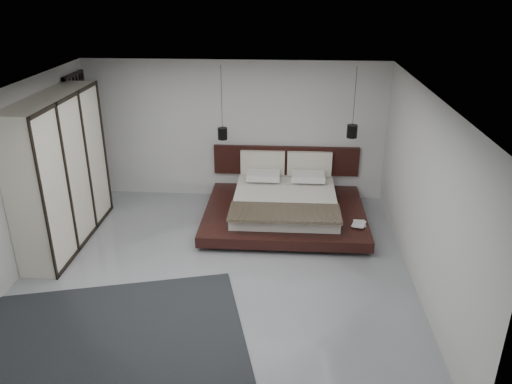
# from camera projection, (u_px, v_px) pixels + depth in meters

# --- Properties ---
(floor) EXTENTS (6.00, 6.00, 0.00)m
(floor) POSITION_uv_depth(u_px,v_px,m) (217.00, 271.00, 7.82)
(floor) COLOR #93969B
(floor) RESTS_ON ground
(ceiling) EXTENTS (6.00, 6.00, 0.00)m
(ceiling) POSITION_uv_depth(u_px,v_px,m) (211.00, 93.00, 6.71)
(ceiling) COLOR white
(ceiling) RESTS_ON wall_back
(wall_back) EXTENTS (6.00, 0.00, 6.00)m
(wall_back) POSITION_uv_depth(u_px,v_px,m) (235.00, 131.00, 10.01)
(wall_back) COLOR silver
(wall_back) RESTS_ON floor
(wall_front) EXTENTS (6.00, 0.00, 6.00)m
(wall_front) POSITION_uv_depth(u_px,v_px,m) (167.00, 317.00, 4.51)
(wall_front) COLOR silver
(wall_front) RESTS_ON floor
(wall_left) EXTENTS (0.00, 6.00, 6.00)m
(wall_left) POSITION_uv_depth(u_px,v_px,m) (15.00, 184.00, 7.44)
(wall_left) COLOR silver
(wall_left) RESTS_ON floor
(wall_right) EXTENTS (0.00, 6.00, 6.00)m
(wall_right) POSITION_uv_depth(u_px,v_px,m) (423.00, 194.00, 7.08)
(wall_right) COLOR silver
(wall_right) RESTS_ON floor
(lattice_screen) EXTENTS (0.05, 0.90, 2.60)m
(lattice_screen) POSITION_uv_depth(u_px,v_px,m) (82.00, 141.00, 9.73)
(lattice_screen) COLOR black
(lattice_screen) RESTS_ON floor
(bed) EXTENTS (2.94, 2.46, 1.10)m
(bed) POSITION_uv_depth(u_px,v_px,m) (285.00, 205.00, 9.38)
(bed) COLOR black
(bed) RESTS_ON floor
(book_lower) EXTENTS (0.21, 0.28, 0.03)m
(book_lower) POSITION_uv_depth(u_px,v_px,m) (354.00, 223.00, 8.69)
(book_lower) COLOR #99724C
(book_lower) RESTS_ON bed
(book_upper) EXTENTS (0.29, 0.34, 0.02)m
(book_upper) POSITION_uv_depth(u_px,v_px,m) (353.00, 223.00, 8.66)
(book_upper) COLOR #99724C
(book_upper) RESTS_ON book_lower
(pendant_left) EXTENTS (0.18, 0.18, 1.39)m
(pendant_left) POSITION_uv_depth(u_px,v_px,m) (223.00, 133.00, 9.41)
(pendant_left) COLOR black
(pendant_left) RESTS_ON ceiling
(pendant_right) EXTENTS (0.19, 0.19, 1.31)m
(pendant_right) POSITION_uv_depth(u_px,v_px,m) (352.00, 131.00, 9.23)
(pendant_right) COLOR black
(pendant_right) RESTS_ON ceiling
(wardrobe) EXTENTS (0.61, 2.58, 2.53)m
(wardrobe) POSITION_uv_depth(u_px,v_px,m) (61.00, 172.00, 8.28)
(wardrobe) COLOR silver
(wardrobe) RESTS_ON floor
(rug) EXTENTS (3.95, 3.24, 0.01)m
(rug) POSITION_uv_depth(u_px,v_px,m) (107.00, 339.00, 6.33)
(rug) COLOR black
(rug) RESTS_ON floor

